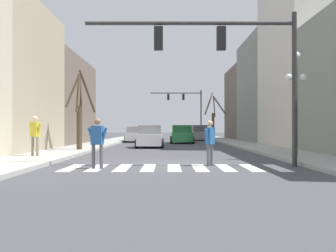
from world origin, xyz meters
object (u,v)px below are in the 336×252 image
pedestrian_near_right_corner (33,132)px  pedestrian_on_right_sidewalk (96,139)px  street_lamp_right_corner (294,83)px  pedestrian_on_left_sidewalk (208,139)px  car_parked_right_far (139,134)px  car_parked_right_mid (180,135)px  traffic_signal_far (185,103)px  street_tree_right_near (78,111)px  street_tree_right_mid (212,117)px  car_parked_left_far (134,135)px  car_driving_toward_lane (148,137)px  traffic_signal_near (228,53)px  car_driving_away_lane (198,133)px

pedestrian_near_right_corner → pedestrian_on_right_sidewalk: (3.57, -4.22, -0.18)m
street_lamp_right_corner → pedestrian_on_left_sidewalk: (-4.03, -2.59, -2.39)m
street_lamp_right_corner → car_parked_right_far: size_ratio=1.09×
car_parked_right_mid → pedestrian_on_right_sidewalk: pedestrian_on_right_sidewalk is taller
traffic_signal_far → pedestrian_on_left_sidewalk: bearing=-91.5°
street_tree_right_near → pedestrian_near_right_corner: bearing=-97.9°
car_parked_right_mid → street_tree_right_mid: (4.62, 14.17, 2.05)m
street_lamp_right_corner → street_tree_right_mid: 34.00m
traffic_signal_far → street_tree_right_near: (-7.82, -31.23, -2.48)m
traffic_signal_far → car_parked_left_far: size_ratio=1.46×
car_parked_left_far → pedestrian_on_left_sidewalk: (4.83, -25.48, 0.26)m
street_tree_right_mid → street_lamp_right_corner: bearing=-90.6°
car_parked_right_mid → car_parked_right_far: 10.09m
car_parked_right_far → pedestrian_on_right_sidewalk: 32.47m
car_parked_left_far → street_tree_right_near: street_tree_right_near is taller
car_driving_toward_lane → street_tree_right_near: bearing=-36.7°
traffic_signal_far → street_lamp_right_corner: traffic_signal_far is taller
traffic_signal_near → pedestrian_on_left_sidewalk: (-0.68, 0.25, -3.13)m
car_parked_right_far → pedestrian_near_right_corner: (-2.78, -28.24, 0.47)m
pedestrian_on_left_sidewalk → street_tree_right_near: street_tree_right_near is taller
street_lamp_right_corner → street_tree_right_near: (-10.80, 6.14, -0.99)m
car_parked_left_far → street_tree_right_mid: size_ratio=0.81×
car_driving_toward_lane → street_tree_right_near: 6.78m
pedestrian_on_right_sidewalk → street_tree_right_near: bearing=121.7°
pedestrian_near_right_corner → pedestrian_on_left_sidewalk: 8.20m
traffic_signal_far → pedestrian_near_right_corner: (-8.59, -36.76, -3.66)m
car_parked_right_far → street_tree_right_mid: bearing=-60.6°
street_tree_right_mid → street_tree_right_near: bearing=-111.8°
pedestrian_on_left_sidewalk → street_tree_right_near: (-6.78, 8.73, 1.40)m
car_driving_toward_lane → pedestrian_on_right_sidewalk: bearing=-4.3°
traffic_signal_near → traffic_signal_far: size_ratio=1.08×
pedestrian_on_left_sidewalk → street_tree_right_near: size_ratio=0.35×
street_lamp_right_corner → car_parked_right_mid: size_ratio=1.03×
street_lamp_right_corner → street_tree_right_near: size_ratio=0.97×
traffic_signal_near → car_driving_toward_lane: bearing=103.9°
pedestrian_on_left_sidewalk → pedestrian_on_right_sidewalk: pedestrian_on_right_sidewalk is taller
traffic_signal_near → traffic_signal_far: bearing=89.5°
traffic_signal_far → pedestrian_on_left_sidewalk: traffic_signal_far is taller
car_driving_away_lane → street_tree_right_near: size_ratio=0.91×
car_driving_toward_lane → street_tree_right_mid: (7.22, 22.57, 2.09)m
street_lamp_right_corner → car_parked_left_far: (-8.85, 22.89, -2.65)m
pedestrian_near_right_corner → street_tree_right_mid: 35.47m
car_driving_away_lane → pedestrian_near_right_corner: pedestrian_near_right_corner is taller
pedestrian_on_left_sidewalk → traffic_signal_near: bearing=102.0°
car_parked_left_far → car_driving_toward_lane: size_ratio=1.15×
car_driving_away_lane → pedestrian_on_right_sidewalk: bearing=169.3°
street_lamp_right_corner → traffic_signal_near: bearing=-139.7°
car_driving_away_lane → street_tree_right_near: 24.18m
car_driving_toward_lane → car_parked_right_mid: 8.80m
traffic_signal_far → pedestrian_near_right_corner: 37.93m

